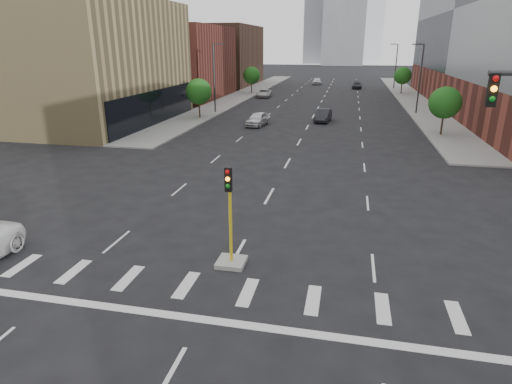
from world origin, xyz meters
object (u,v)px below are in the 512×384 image
(car_near_left, at_px, (258,119))
(car_distant, at_px, (317,81))
(car_deep_right, at_px, (357,85))
(median_traffic_signal, at_px, (231,244))
(car_far_left, at_px, (264,93))
(car_mid_right, at_px, (323,115))

(car_near_left, relative_size, car_distant, 0.98)
(car_deep_right, bearing_deg, car_distant, 140.93)
(median_traffic_signal, relative_size, car_far_left, 0.88)
(car_mid_right, xyz_separation_m, car_distant, (-4.77, 51.00, 0.04))
(car_mid_right, relative_size, car_deep_right, 0.97)
(car_near_left, height_order, car_mid_right, car_near_left)
(car_mid_right, distance_m, car_deep_right, 42.92)
(car_far_left, bearing_deg, car_mid_right, -65.38)
(car_far_left, xyz_separation_m, car_deep_right, (16.38, 19.20, -0.01))
(car_far_left, bearing_deg, car_near_left, -82.81)
(car_deep_right, bearing_deg, car_mid_right, -92.72)
(car_far_left, height_order, car_distant, car_distant)
(car_near_left, height_order, car_far_left, car_near_left)
(median_traffic_signal, xyz_separation_m, car_mid_right, (1.50, 37.22, -0.22))
(car_far_left, relative_size, car_distant, 1.07)
(car_mid_right, distance_m, car_far_left, 26.38)
(median_traffic_signal, distance_m, car_deep_right, 80.13)
(median_traffic_signal, distance_m, car_mid_right, 37.25)
(car_near_left, distance_m, car_far_left, 28.27)
(car_mid_right, distance_m, car_distant, 51.23)
(car_distant, bearing_deg, car_far_left, -106.49)
(car_distant, bearing_deg, car_near_left, -94.35)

